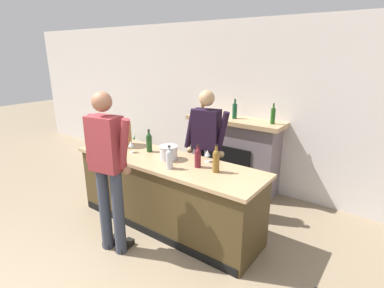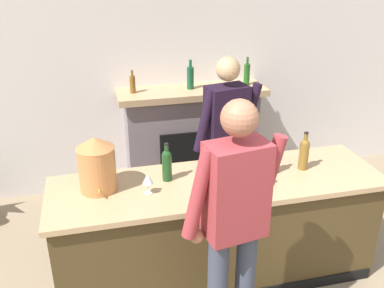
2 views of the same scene
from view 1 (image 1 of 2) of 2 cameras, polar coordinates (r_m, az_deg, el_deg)
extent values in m
cube|color=silver|center=(5.07, 10.62, 6.92)|extent=(12.00, 0.07, 2.75)
cube|color=#44341B|center=(4.03, -4.84, -9.52)|extent=(2.58, 0.70, 0.89)
cube|color=tan|center=(3.85, -5.01, -3.29)|extent=(2.65, 0.77, 0.04)
cube|color=black|center=(4.01, -8.16, -16.37)|extent=(2.52, 0.01, 0.10)
cube|color=slate|center=(5.09, 8.02, -2.24)|extent=(1.46, 0.44, 1.15)
cube|color=black|center=(4.95, 6.66, -4.58)|extent=(0.80, 0.02, 0.74)
cube|color=tan|center=(4.90, 8.20, 4.42)|extent=(1.62, 0.52, 0.07)
cylinder|color=brown|center=(5.20, 2.06, 6.74)|extent=(0.06, 0.06, 0.18)
cylinder|color=brown|center=(5.18, 2.08, 8.06)|extent=(0.02, 0.02, 0.06)
cylinder|color=#14492C|center=(4.88, 8.13, 6.21)|extent=(0.07, 0.07, 0.24)
cylinder|color=#14492C|center=(4.85, 8.21, 8.04)|extent=(0.03, 0.03, 0.08)
cylinder|color=#1D5018|center=(4.62, 15.16, 5.13)|extent=(0.07, 0.07, 0.23)
cylinder|color=#1D5018|center=(4.59, 15.31, 7.02)|extent=(0.03, 0.03, 0.08)
cylinder|color=olive|center=(6.51, -11.81, -2.40)|extent=(0.33, 0.33, 0.22)
cylinder|color=#332319|center=(6.48, -11.86, -1.57)|extent=(0.30, 0.30, 0.02)
cone|color=#407533|center=(6.32, -11.33, -0.02)|extent=(0.15, 0.34, 0.39)
cone|color=#31793A|center=(6.48, -11.18, 0.51)|extent=(0.30, 0.14, 0.40)
cone|color=#2D7B2E|center=(6.50, -12.57, 0.57)|extent=(0.15, 0.26, 0.40)
cone|color=#368442|center=(6.36, -13.01, 0.02)|extent=(0.39, 0.21, 0.41)
cylinder|color=#353C4B|center=(3.57, -13.83, -12.67)|extent=(0.13, 0.13, 1.02)
cube|color=black|center=(3.86, -12.60, -18.36)|extent=(0.14, 0.25, 0.07)
cylinder|color=#353C4B|center=(3.69, -16.25, -11.82)|extent=(0.13, 0.13, 1.02)
cube|color=black|center=(3.97, -14.95, -17.42)|extent=(0.14, 0.25, 0.07)
cube|color=maroon|center=(3.31, -16.14, 0.06)|extent=(0.39, 0.28, 0.60)
cylinder|color=maroon|center=(3.17, -12.87, -0.07)|extent=(0.20, 0.08, 0.57)
sphere|color=#915C43|center=(3.29, -12.30, -4.98)|extent=(0.09, 0.09, 0.09)
cylinder|color=maroon|center=(3.48, -18.74, 0.95)|extent=(0.20, 0.08, 0.57)
sphere|color=#915C43|center=(3.58, -18.06, -3.58)|extent=(0.09, 0.09, 0.09)
sphere|color=#915C43|center=(3.21, -16.81, 7.73)|extent=(0.21, 0.21, 0.21)
cylinder|color=black|center=(4.33, 1.41, -6.83)|extent=(0.13, 0.13, 0.99)
cube|color=black|center=(4.48, 1.00, -12.53)|extent=(0.15, 0.26, 0.07)
cylinder|color=black|center=(4.26, 3.90, -7.28)|extent=(0.13, 0.13, 0.99)
cube|color=black|center=(4.41, 3.43, -13.06)|extent=(0.15, 0.26, 0.07)
cube|color=black|center=(4.04, 2.79, 2.84)|extent=(0.40, 0.29, 0.53)
cylinder|color=black|center=(4.11, -0.29, 2.95)|extent=(0.20, 0.08, 0.57)
sphere|color=tan|center=(4.18, -0.40, -1.10)|extent=(0.09, 0.09, 0.09)
cylinder|color=black|center=(3.94, 5.77, 2.24)|extent=(0.20, 0.08, 0.57)
sphere|color=tan|center=(4.01, 5.55, -1.97)|extent=(0.09, 0.09, 0.09)
sphere|color=tan|center=(3.95, 2.88, 8.71)|extent=(0.21, 0.21, 0.21)
cylinder|color=#BD7842|center=(4.48, -13.23, 1.89)|extent=(0.28, 0.28, 0.34)
cone|color=#BD7842|center=(4.43, -13.42, 4.56)|extent=(0.28, 0.28, 0.08)
cylinder|color=#B29333|center=(4.41, -14.69, 0.16)|extent=(0.02, 0.04, 0.02)
cylinder|color=silver|center=(3.82, -4.49, -1.74)|extent=(0.22, 0.22, 0.17)
cylinder|color=silver|center=(3.79, -4.52, -0.48)|extent=(0.24, 0.24, 0.01)
cylinder|color=brown|center=(3.41, 4.60, -3.57)|extent=(0.08, 0.08, 0.23)
sphere|color=brown|center=(3.37, 4.64, -1.77)|extent=(0.08, 0.08, 0.08)
cylinder|color=brown|center=(3.36, 4.66, -1.06)|extent=(0.03, 0.03, 0.09)
cylinder|color=black|center=(3.34, 4.68, -0.24)|extent=(0.03, 0.03, 0.01)
cylinder|color=#1A411B|center=(4.13, -8.16, -0.01)|extent=(0.08, 0.08, 0.22)
sphere|color=#1A411B|center=(4.10, -8.22, 1.44)|extent=(0.07, 0.07, 0.07)
cylinder|color=#1A411B|center=(4.09, -8.25, 2.01)|extent=(0.03, 0.03, 0.08)
cylinder|color=black|center=(4.08, -8.27, 2.67)|extent=(0.03, 0.03, 0.01)
cylinder|color=#B1B8C2|center=(3.52, -4.33, -3.19)|extent=(0.08, 0.08, 0.19)
sphere|color=#B1B8C2|center=(3.49, -4.37, -1.69)|extent=(0.08, 0.08, 0.08)
cylinder|color=#B1B8C2|center=(3.47, -4.38, -1.10)|extent=(0.03, 0.03, 0.08)
cylinder|color=black|center=(3.46, -4.40, -0.41)|extent=(0.04, 0.04, 0.01)
cylinder|color=maroon|center=(3.55, 1.11, -2.97)|extent=(0.08, 0.08, 0.19)
sphere|color=maroon|center=(3.52, 1.12, -1.50)|extent=(0.07, 0.07, 0.07)
cylinder|color=maroon|center=(3.50, 1.12, -0.92)|extent=(0.03, 0.03, 0.07)
cylinder|color=black|center=(3.49, 1.12, -0.24)|extent=(0.03, 0.03, 0.01)
cylinder|color=silver|center=(4.18, -11.43, -1.53)|extent=(0.06, 0.06, 0.01)
cylinder|color=silver|center=(4.16, -11.47, -0.98)|extent=(0.01, 0.01, 0.08)
cone|color=silver|center=(4.14, -11.53, 0.07)|extent=(0.08, 0.08, 0.08)
cylinder|color=silver|center=(3.75, 2.93, -3.36)|extent=(0.07, 0.07, 0.01)
cylinder|color=silver|center=(3.74, 2.94, -2.79)|extent=(0.01, 0.01, 0.07)
cone|color=silver|center=(3.71, 2.96, -1.71)|extent=(0.07, 0.07, 0.07)
camera|label=2|loc=(3.31, -58.36, 15.09)|focal=40.00mm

